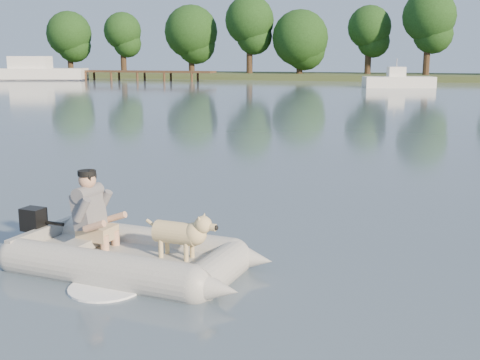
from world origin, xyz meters
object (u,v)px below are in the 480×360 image
(motorboat, at_px, (399,74))
(dinghy, at_px, (131,227))
(dog, at_px, (176,237))
(cabin_cruiser, at_px, (41,68))
(dock, at_px, (132,76))
(man, at_px, (90,207))

(motorboat, bearing_deg, dinghy, -107.67)
(dinghy, xyz_separation_m, dog, (0.60, -0.02, -0.07))
(dinghy, bearing_deg, cabin_cruiser, 131.87)
(dog, bearing_deg, dock, 123.45)
(dog, relative_size, cabin_cruiser, 0.09)
(dinghy, relative_size, cabin_cruiser, 0.45)
(dock, distance_m, motorboat, 28.18)
(dock, xyz_separation_m, dog, (25.95, -52.03, -0.04))
(dock, relative_size, cabin_cruiser, 1.87)
(cabin_cruiser, distance_m, motorboat, 37.16)
(cabin_cruiser, xyz_separation_m, motorboat, (36.86, -4.65, -0.13))
(cabin_cruiser, bearing_deg, motorboat, -23.21)
(man, xyz_separation_m, motorboat, (2.65, 45.14, 0.41))
(dog, height_order, cabin_cruiser, cabin_cruiser)
(dinghy, height_order, motorboat, motorboat)
(dinghy, bearing_deg, motorboat, 94.40)
(dinghy, xyz_separation_m, cabin_cruiser, (-34.86, 49.91, 0.71))
(dock, xyz_separation_m, cabin_cruiser, (-9.51, -2.09, 0.74))
(dock, distance_m, man, 57.46)
(dock, bearing_deg, man, -64.53)
(dog, relative_size, motorboat, 0.15)
(cabin_cruiser, bearing_deg, dinghy, -71.09)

